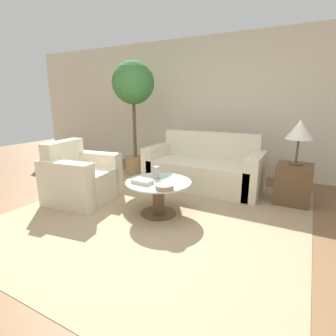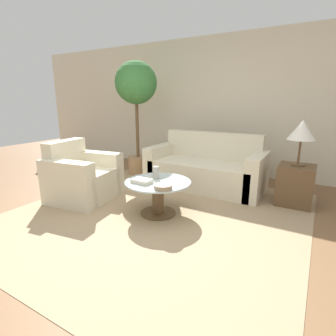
% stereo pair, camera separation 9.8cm
% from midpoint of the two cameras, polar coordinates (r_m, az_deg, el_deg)
% --- Properties ---
extents(ground_plane, '(14.00, 14.00, 0.00)m').
position_cam_midpoint_polar(ground_plane, '(2.92, -8.02, -14.60)').
color(ground_plane, brown).
extents(wall_back, '(10.00, 0.06, 2.60)m').
position_cam_midpoint_polar(wall_back, '(5.30, 11.85, 13.02)').
color(wall_back, beige).
rests_on(wall_back, ground_plane).
extents(rug, '(3.48, 3.58, 0.01)m').
position_cam_midpoint_polar(rug, '(3.41, -2.87, -9.85)').
color(rug, tan).
rests_on(rug, ground_plane).
extents(sofa_main, '(1.89, 0.87, 0.88)m').
position_cam_midpoint_polar(sofa_main, '(4.45, 7.35, -0.18)').
color(sofa_main, beige).
rests_on(sofa_main, ground_plane).
extents(armchair, '(0.92, 0.99, 0.85)m').
position_cam_midpoint_polar(armchair, '(4.02, -19.35, -2.42)').
color(armchair, beige).
rests_on(armchair, ground_plane).
extents(coffee_table, '(0.83, 0.83, 0.44)m').
position_cam_midpoint_polar(coffee_table, '(3.31, -2.93, -5.47)').
color(coffee_table, brown).
rests_on(coffee_table, ground_plane).
extents(side_table, '(0.46, 0.46, 0.56)m').
position_cam_midpoint_polar(side_table, '(4.05, 24.95, -3.14)').
color(side_table, brown).
rests_on(side_table, ground_plane).
extents(table_lamp, '(0.35, 0.35, 0.61)m').
position_cam_midpoint_polar(table_lamp, '(3.91, 26.12, 7.32)').
color(table_lamp, brown).
rests_on(table_lamp, side_table).
extents(potted_plant, '(0.77, 0.77, 2.11)m').
position_cam_midpoint_polar(potted_plant, '(5.04, -8.11, 16.03)').
color(potted_plant, '#93704C').
rests_on(potted_plant, ground_plane).
extents(vase, '(0.08, 0.08, 0.16)m').
position_cam_midpoint_polar(vase, '(3.34, -3.45, -1.04)').
color(vase, '#9E998E').
rests_on(vase, coffee_table).
extents(bowl, '(0.21, 0.21, 0.05)m').
position_cam_midpoint_polar(bowl, '(2.97, -1.74, -4.13)').
color(bowl, gray).
rests_on(bowl, coffee_table).
extents(book_stack, '(0.25, 0.16, 0.05)m').
position_cam_midpoint_polar(book_stack, '(3.19, -6.45, -2.89)').
color(book_stack, beige).
rests_on(book_stack, coffee_table).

